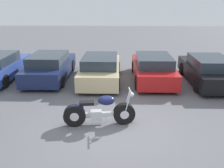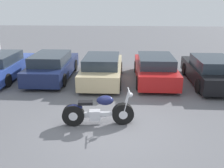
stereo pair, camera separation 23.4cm
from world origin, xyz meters
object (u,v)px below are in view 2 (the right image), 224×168
(parked_car_champagne, at_px, (102,69))
(parked_car_red, at_px, (155,69))
(motorcycle, at_px, (98,111))
(parked_car_navy, at_px, (52,66))
(parked_car_blue, at_px, (2,66))
(parked_car_black, at_px, (210,71))

(parked_car_champagne, xyz_separation_m, parked_car_red, (2.47, 0.17, 0.00))
(motorcycle, height_order, parked_car_navy, parked_car_navy)
(motorcycle, xyz_separation_m, parked_car_champagne, (-0.26, 4.32, 0.16))
(motorcycle, relative_size, parked_car_champagne, 0.52)
(parked_car_champagne, bearing_deg, parked_car_blue, 177.67)
(parked_car_navy, xyz_separation_m, parked_car_black, (7.42, -0.47, 0.00))
(motorcycle, relative_size, parked_car_blue, 0.52)
(parked_car_blue, xyz_separation_m, parked_car_red, (7.42, -0.03, 0.00))
(motorcycle, bearing_deg, parked_car_blue, 139.04)
(parked_car_navy, height_order, parked_car_black, same)
(parked_car_navy, relative_size, parked_car_champagne, 1.00)
(parked_car_red, distance_m, parked_car_black, 2.49)
(parked_car_champagne, height_order, parked_car_black, same)
(parked_car_blue, xyz_separation_m, parked_car_champagne, (4.95, -0.20, 0.00))
(motorcycle, height_order, parked_car_blue, parked_car_blue)
(parked_car_red, xyz_separation_m, parked_car_black, (2.47, -0.30, 0.00))
(parked_car_blue, xyz_separation_m, parked_car_navy, (2.47, 0.14, 0.00))
(parked_car_red, bearing_deg, parked_car_navy, 178.11)
(parked_car_blue, bearing_deg, parked_car_champagne, -2.33)
(parked_car_champagne, distance_m, parked_car_red, 2.48)
(parked_car_blue, bearing_deg, parked_car_navy, 3.15)
(parked_car_blue, bearing_deg, parked_car_red, -0.21)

